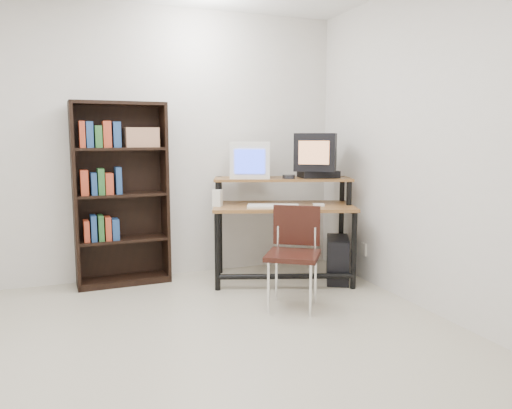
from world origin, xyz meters
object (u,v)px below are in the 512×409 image
object	(u,v)px
crt_tv	(316,152)
pc_tower	(338,259)
computer_desk	(283,208)
school_chair	(294,246)
bookshelf	(120,192)
crt_monitor	(250,160)

from	to	relation	value
crt_tv	pc_tower	bearing A→B (deg)	-26.02
computer_desk	school_chair	bearing A→B (deg)	-88.01
crt_tv	bookshelf	distance (m)	1.88
computer_desk	crt_monitor	distance (m)	0.56
pc_tower	bookshelf	xyz separation A→B (m)	(-1.94, 0.65, 0.66)
crt_monitor	pc_tower	xyz separation A→B (m)	(0.73, -0.44, -0.94)
pc_tower	bookshelf	bearing A→B (deg)	-170.90
pc_tower	crt_tv	bearing A→B (deg)	148.91
school_chair	crt_monitor	bearing A→B (deg)	125.99
computer_desk	bookshelf	xyz separation A→B (m)	(-1.46, 0.43, 0.17)
crt_tv	bookshelf	bearing A→B (deg)	-160.56
pc_tower	computer_desk	bearing A→B (deg)	-176.71
crt_tv	school_chair	distance (m)	1.17
school_chair	crt_tv	bearing A→B (deg)	86.30
crt_monitor	school_chair	bearing A→B (deg)	-65.63
pc_tower	school_chair	xyz separation A→B (m)	(-0.69, -0.50, 0.29)
crt_monitor	crt_tv	world-z (taller)	crt_tv
pc_tower	bookshelf	world-z (taller)	bookshelf
crt_monitor	school_chair	world-z (taller)	crt_monitor
crt_tv	bookshelf	world-z (taller)	bookshelf
computer_desk	crt_tv	distance (m)	0.63
school_chair	bookshelf	distance (m)	1.73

